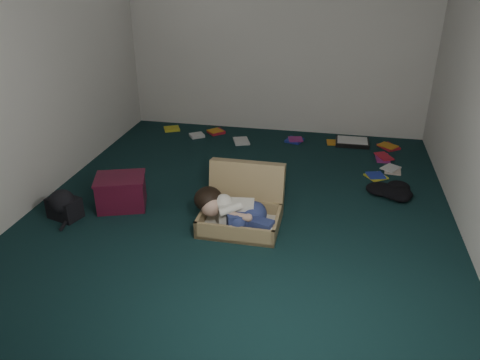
% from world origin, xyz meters
% --- Properties ---
extents(floor, '(4.50, 4.50, 0.00)m').
position_xyz_m(floor, '(0.00, 0.00, 0.00)').
color(floor, black).
rests_on(floor, ground).
extents(wall_back, '(4.50, 0.00, 4.50)m').
position_xyz_m(wall_back, '(0.00, 2.25, 1.30)').
color(wall_back, silver).
rests_on(wall_back, ground).
extents(wall_front, '(4.50, 0.00, 4.50)m').
position_xyz_m(wall_front, '(0.00, -2.25, 1.30)').
color(wall_front, silver).
rests_on(wall_front, ground).
extents(wall_left, '(0.00, 4.50, 4.50)m').
position_xyz_m(wall_left, '(-2.00, 0.00, 1.30)').
color(wall_left, silver).
rests_on(wall_left, ground).
extents(suitcase, '(0.71, 0.69, 0.52)m').
position_xyz_m(suitcase, '(0.05, -0.29, 0.16)').
color(suitcase, '#A18758').
rests_on(suitcase, floor).
extents(person, '(0.77, 0.37, 0.32)m').
position_xyz_m(person, '(0.00, -0.46, 0.20)').
color(person, silver).
rests_on(person, suitcase).
extents(maroon_bin, '(0.56, 0.50, 0.32)m').
position_xyz_m(maroon_bin, '(-1.15, -0.26, 0.16)').
color(maroon_bin, '#4C0F22').
rests_on(maroon_bin, floor).
extents(backpack, '(0.43, 0.38, 0.22)m').
position_xyz_m(backpack, '(-1.59, -0.56, 0.11)').
color(backpack, black).
rests_on(backpack, floor).
extents(clothing_pile, '(0.50, 0.45, 0.13)m').
position_xyz_m(clothing_pile, '(1.42, 0.54, 0.07)').
color(clothing_pile, black).
rests_on(clothing_pile, floor).
extents(paper_tray, '(0.43, 0.32, 0.06)m').
position_xyz_m(paper_tray, '(1.07, 1.90, 0.03)').
color(paper_tray, black).
rests_on(paper_tray, floor).
extents(book_scatter, '(3.19, 1.29, 0.02)m').
position_xyz_m(book_scatter, '(0.41, 1.68, 0.01)').
color(book_scatter, gold).
rests_on(book_scatter, floor).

